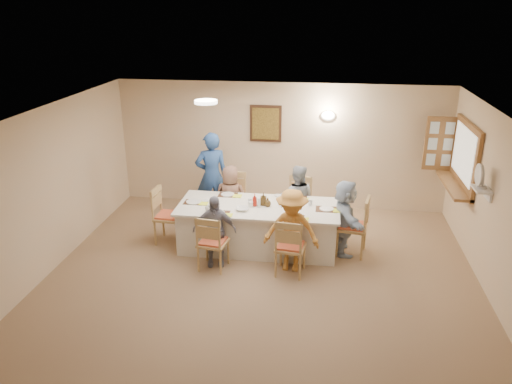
# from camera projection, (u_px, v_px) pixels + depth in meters

# --- Properties ---
(ground) EXTENTS (7.00, 7.00, 0.00)m
(ground) POSITION_uv_depth(u_px,v_px,m) (256.00, 296.00, 7.10)
(ground) COLOR #896F58
(room_walls) EXTENTS (7.00, 7.00, 7.00)m
(room_walls) POSITION_uv_depth(u_px,v_px,m) (256.00, 197.00, 6.56)
(room_walls) COLOR beige
(room_walls) RESTS_ON ground
(wall_picture) EXTENTS (0.62, 0.05, 0.72)m
(wall_picture) POSITION_uv_depth(u_px,v_px,m) (266.00, 124.00, 9.74)
(wall_picture) COLOR #352012
(wall_picture) RESTS_ON room_walls
(wall_sconce) EXTENTS (0.26, 0.09, 0.18)m
(wall_sconce) POSITION_uv_depth(u_px,v_px,m) (328.00, 116.00, 9.49)
(wall_sconce) COLOR white
(wall_sconce) RESTS_ON room_walls
(ceiling_light) EXTENTS (0.36, 0.36, 0.05)m
(ceiling_light) POSITION_uv_depth(u_px,v_px,m) (206.00, 102.00, 7.74)
(ceiling_light) COLOR white
(ceiling_light) RESTS_ON room_walls
(serving_hatch) EXTENTS (0.06, 1.50, 1.15)m
(serving_hatch) POSITION_uv_depth(u_px,v_px,m) (465.00, 156.00, 8.37)
(serving_hatch) COLOR brown
(serving_hatch) RESTS_ON room_walls
(hatch_sill) EXTENTS (0.30, 1.50, 0.05)m
(hatch_sill) POSITION_uv_depth(u_px,v_px,m) (453.00, 185.00, 8.57)
(hatch_sill) COLOR brown
(hatch_sill) RESTS_ON room_walls
(shutter_door) EXTENTS (0.55, 0.04, 1.00)m
(shutter_door) POSITION_uv_depth(u_px,v_px,m) (440.00, 144.00, 9.10)
(shutter_door) COLOR brown
(shutter_door) RESTS_ON room_walls
(fan_shelf) EXTENTS (0.22, 0.36, 0.03)m
(fan_shelf) POSITION_uv_depth(u_px,v_px,m) (482.00, 189.00, 7.16)
(fan_shelf) COLOR white
(fan_shelf) RESTS_ON room_walls
(desk_fan) EXTENTS (0.30, 0.30, 0.28)m
(desk_fan) POSITION_uv_depth(u_px,v_px,m) (481.00, 179.00, 7.11)
(desk_fan) COLOR #A5A5A8
(desk_fan) RESTS_ON fan_shelf
(dining_table) EXTENTS (2.67, 1.13, 0.76)m
(dining_table) POSITION_uv_depth(u_px,v_px,m) (258.00, 227.00, 8.39)
(dining_table) COLOR silver
(dining_table) RESTS_ON ground
(chair_back_left) EXTENTS (0.51, 0.51, 1.01)m
(chair_back_left) POSITION_uv_depth(u_px,v_px,m) (232.00, 201.00, 9.17)
(chair_back_left) COLOR tan
(chair_back_left) RESTS_ON ground
(chair_back_right) EXTENTS (0.55, 0.55, 0.98)m
(chair_back_right) POSITION_uv_depth(u_px,v_px,m) (297.00, 205.00, 9.02)
(chair_back_right) COLOR tan
(chair_back_right) RESTS_ON ground
(chair_front_left) EXTENTS (0.50, 0.50, 0.92)m
(chair_front_left) POSITION_uv_depth(u_px,v_px,m) (213.00, 241.00, 7.70)
(chair_front_left) COLOR tan
(chair_front_left) RESTS_ON ground
(chair_front_right) EXTENTS (0.50, 0.50, 0.94)m
(chair_front_right) POSITION_uv_depth(u_px,v_px,m) (291.00, 246.00, 7.54)
(chair_front_right) COLOR tan
(chair_front_right) RESTS_ON ground
(chair_left_end) EXTENTS (0.50, 0.50, 0.99)m
(chair_left_end) POSITION_uv_depth(u_px,v_px,m) (169.00, 215.00, 8.55)
(chair_left_end) COLOR tan
(chair_left_end) RESTS_ON ground
(chair_right_end) EXTENTS (0.56, 0.56, 1.00)m
(chair_right_end) POSITION_uv_depth(u_px,v_px,m) (352.00, 225.00, 8.15)
(chair_right_end) COLOR tan
(chair_right_end) RESTS_ON ground
(diner_back_left) EXTENTS (0.60, 0.41, 1.21)m
(diner_back_left) POSITION_uv_depth(u_px,v_px,m) (231.00, 198.00, 9.02)
(diner_back_left) COLOR brown
(diner_back_left) RESTS_ON ground
(diner_back_right) EXTENTS (0.69, 0.58, 1.27)m
(diner_back_right) POSITION_uv_depth(u_px,v_px,m) (297.00, 200.00, 8.85)
(diner_back_right) COLOR #9AA1AB
(diner_back_right) RESTS_ON ground
(diner_front_left) EXTENTS (0.77, 0.49, 1.16)m
(diner_front_left) POSITION_uv_depth(u_px,v_px,m) (214.00, 231.00, 7.77)
(diner_front_left) COLOR gray
(diner_front_left) RESTS_ON ground
(diner_front_right) EXTENTS (0.92, 0.61, 1.33)m
(diner_front_right) POSITION_uv_depth(u_px,v_px,m) (291.00, 231.00, 7.59)
(diner_front_right) COLOR #CD8838
(diner_front_right) RESTS_ON ground
(diner_right_end) EXTENTS (1.32, 0.82, 1.27)m
(diner_right_end) POSITION_uv_depth(u_px,v_px,m) (345.00, 217.00, 8.12)
(diner_right_end) COLOR silver
(diner_right_end) RESTS_ON ground
(caregiver) EXTENTS (0.88, 0.80, 1.69)m
(caregiver) POSITION_uv_depth(u_px,v_px,m) (212.00, 176.00, 9.43)
(caregiver) COLOR #2A4E8E
(caregiver) RESTS_ON ground
(placemat_fl) EXTENTS (0.37, 0.27, 0.01)m
(placemat_fl) POSITION_uv_depth(u_px,v_px,m) (218.00, 214.00, 7.95)
(placemat_fl) COLOR #472B19
(placemat_fl) RESTS_ON dining_table
(plate_fl) EXTENTS (0.24, 0.24, 0.01)m
(plate_fl) POSITION_uv_depth(u_px,v_px,m) (218.00, 213.00, 7.94)
(plate_fl) COLOR white
(plate_fl) RESTS_ON dining_table
(napkin_fl) EXTENTS (0.14, 0.14, 0.01)m
(napkin_fl) POSITION_uv_depth(u_px,v_px,m) (228.00, 215.00, 7.87)
(napkin_fl) COLOR #F1FF35
(napkin_fl) RESTS_ON dining_table
(placemat_fr) EXTENTS (0.36, 0.26, 0.01)m
(placemat_fr) POSITION_uv_depth(u_px,v_px,m) (293.00, 218.00, 7.79)
(placemat_fr) COLOR #472B19
(placemat_fr) RESTS_ON dining_table
(plate_fr) EXTENTS (0.24, 0.24, 0.01)m
(plate_fr) POSITION_uv_depth(u_px,v_px,m) (293.00, 217.00, 7.79)
(plate_fr) COLOR white
(plate_fr) RESTS_ON dining_table
(napkin_fr) EXTENTS (0.14, 0.14, 0.01)m
(napkin_fr) POSITION_uv_depth(u_px,v_px,m) (304.00, 219.00, 7.72)
(napkin_fr) COLOR #F1FF35
(napkin_fr) RESTS_ON dining_table
(placemat_bl) EXTENTS (0.33, 0.24, 0.01)m
(placemat_bl) POSITION_uv_depth(u_px,v_px,m) (228.00, 195.00, 8.72)
(placemat_bl) COLOR #472B19
(placemat_bl) RESTS_ON dining_table
(plate_bl) EXTENTS (0.23, 0.23, 0.01)m
(plate_bl) POSITION_uv_depth(u_px,v_px,m) (228.00, 194.00, 8.72)
(plate_bl) COLOR white
(plate_bl) RESTS_ON dining_table
(napkin_bl) EXTENTS (0.15, 0.15, 0.01)m
(napkin_bl) POSITION_uv_depth(u_px,v_px,m) (237.00, 196.00, 8.65)
(napkin_bl) COLOR #F1FF35
(napkin_bl) RESTS_ON dining_table
(placemat_br) EXTENTS (0.36, 0.27, 0.01)m
(placemat_br) POSITION_uv_depth(u_px,v_px,m) (296.00, 198.00, 8.57)
(placemat_br) COLOR #472B19
(placemat_br) RESTS_ON dining_table
(plate_br) EXTENTS (0.22, 0.22, 0.01)m
(plate_br) POSITION_uv_depth(u_px,v_px,m) (296.00, 198.00, 8.57)
(plate_br) COLOR white
(plate_br) RESTS_ON dining_table
(napkin_br) EXTENTS (0.13, 0.13, 0.01)m
(napkin_br) POSITION_uv_depth(u_px,v_px,m) (307.00, 199.00, 8.50)
(napkin_br) COLOR #F1FF35
(napkin_br) RESTS_ON dining_table
(placemat_le) EXTENTS (0.32, 0.24, 0.01)m
(placemat_le) POSITION_uv_depth(u_px,v_px,m) (194.00, 202.00, 8.40)
(placemat_le) COLOR #472B19
(placemat_le) RESTS_ON dining_table
(plate_le) EXTENTS (0.26, 0.26, 0.02)m
(plate_le) POSITION_uv_depth(u_px,v_px,m) (194.00, 202.00, 8.40)
(plate_le) COLOR white
(plate_le) RESTS_ON dining_table
(napkin_le) EXTENTS (0.14, 0.14, 0.01)m
(napkin_le) POSITION_uv_depth(u_px,v_px,m) (204.00, 203.00, 8.33)
(napkin_le) COLOR #F1FF35
(napkin_le) RESTS_ON dining_table
(placemat_re) EXTENTS (0.35, 0.26, 0.01)m
(placemat_re) POSITION_uv_depth(u_px,v_px,m) (327.00, 209.00, 8.11)
(placemat_re) COLOR #472B19
(placemat_re) RESTS_ON dining_table
(plate_re) EXTENTS (0.23, 0.23, 0.01)m
(plate_re) POSITION_uv_depth(u_px,v_px,m) (327.00, 209.00, 8.11)
(plate_re) COLOR white
(plate_re) RESTS_ON dining_table
(napkin_re) EXTENTS (0.15, 0.15, 0.01)m
(napkin_re) POSITION_uv_depth(u_px,v_px,m) (338.00, 211.00, 8.04)
(napkin_re) COLOR #F1FF35
(napkin_re) RESTS_ON dining_table
(teacup_a) EXTENTS (0.15, 0.15, 0.09)m
(teacup_a) POSITION_uv_depth(u_px,v_px,m) (209.00, 209.00, 8.02)
(teacup_a) COLOR white
(teacup_a) RESTS_ON dining_table
(teacup_b) EXTENTS (0.15, 0.15, 0.08)m
(teacup_b) POSITION_uv_depth(u_px,v_px,m) (286.00, 194.00, 8.64)
(teacup_b) COLOR white
(teacup_b) RESTS_ON dining_table
(bowl_a) EXTENTS (0.23, 0.23, 0.05)m
(bowl_a) POSITION_uv_depth(u_px,v_px,m) (242.00, 209.00, 8.07)
(bowl_a) COLOR white
(bowl_a) RESTS_ON dining_table
(bowl_b) EXTENTS (0.30, 0.30, 0.06)m
(bowl_b) POSITION_uv_depth(u_px,v_px,m) (283.00, 199.00, 8.46)
(bowl_b) COLOR white
(bowl_b) RESTS_ON dining_table
(condiment_ketchup) EXTENTS (0.09, 0.09, 0.21)m
(condiment_ketchup) POSITION_uv_depth(u_px,v_px,m) (255.00, 200.00, 8.22)
(condiment_ketchup) COLOR #A61A0E
(condiment_ketchup) RESTS_ON dining_table
(condiment_brown) EXTENTS (0.11, 0.11, 0.21)m
(condiment_brown) POSITION_uv_depth(u_px,v_px,m) (263.00, 199.00, 8.26)
(condiment_brown) COLOR #453112
(condiment_brown) RESTS_ON dining_table
(condiment_malt) EXTENTS (0.14, 0.14, 0.15)m
(condiment_malt) POSITION_uv_depth(u_px,v_px,m) (268.00, 202.00, 8.22)
(condiment_malt) COLOR #453112
(condiment_malt) RESTS_ON dining_table
(drinking_glass) EXTENTS (0.06, 0.06, 0.10)m
(drinking_glass) POSITION_uv_depth(u_px,v_px,m) (250.00, 201.00, 8.30)
(drinking_glass) COLOR silver
(drinking_glass) RESTS_ON dining_table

